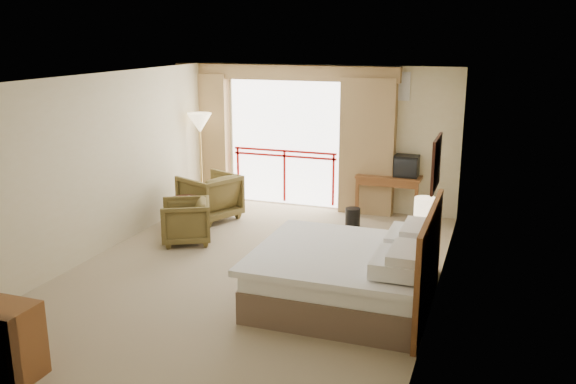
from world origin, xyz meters
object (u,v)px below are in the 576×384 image
at_px(wastebasket, 353,217).
at_px(armchair_near, 187,242).
at_px(tv, 407,166).
at_px(nightstand, 422,256).
at_px(table_lamp, 425,208).
at_px(floor_lamp, 200,127).
at_px(bed, 348,275).
at_px(desk, 390,183).
at_px(side_table, 186,209).
at_px(armchair_far, 211,219).

relative_size(wastebasket, armchair_near, 0.43).
height_order(tv, armchair_near, tv).
distance_m(nightstand, armchair_near, 3.76).
height_order(table_lamp, floor_lamp, floor_lamp).
distance_m(bed, floor_lamp, 5.16).
xyz_separation_m(desk, side_table, (-3.06, -2.11, -0.20)).
height_order(desk, floor_lamp, floor_lamp).
relative_size(armchair_near, side_table, 1.35).
relative_size(nightstand, armchair_far, 0.60).
xyz_separation_m(wastebasket, side_table, (-2.61, -1.19, 0.23)).
relative_size(table_lamp, armchair_far, 0.58).
xyz_separation_m(wastebasket, armchair_near, (-2.33, -1.70, -0.16)).
height_order(table_lamp, tv, tv).
xyz_separation_m(bed, desk, (-0.22, 3.97, 0.21)).
bearing_deg(side_table, desk, 34.49).
bearing_deg(table_lamp, nightstand, -90.00).
bearing_deg(bed, tv, 88.77).
height_order(nightstand, floor_lamp, floor_lamp).
distance_m(tv, armchair_near, 4.12).
bearing_deg(table_lamp, armchair_far, 161.03).
height_order(bed, armchair_far, bed).
bearing_deg(nightstand, tv, 103.42).
distance_m(table_lamp, side_table, 4.11).
distance_m(tv, side_table, 3.98).
height_order(armchair_far, floor_lamp, floor_lamp).
bearing_deg(side_table, tv, 31.33).
distance_m(armchair_near, floor_lamp, 2.64).
relative_size(armchair_far, armchair_near, 1.19).
bearing_deg(wastebasket, armchair_far, -170.67).
height_order(bed, wastebasket, bed).
xyz_separation_m(bed, armchair_far, (-3.21, 2.63, -0.38)).
height_order(bed, nightstand, bed).
xyz_separation_m(tv, floor_lamp, (-3.82, -0.56, 0.60)).
bearing_deg(wastebasket, nightstand, -52.14).
xyz_separation_m(nightstand, floor_lamp, (-4.48, 2.13, 1.28)).
xyz_separation_m(wastebasket, armchair_far, (-2.54, -0.42, -0.16)).
bearing_deg(armchair_far, armchair_near, 33.23).
relative_size(bed, nightstand, 3.88).
bearing_deg(side_table, nightstand, -9.05).
bearing_deg(bed, armchair_near, 155.71).
bearing_deg(nightstand, armchair_far, 159.99).
relative_size(nightstand, tv, 1.28).
bearing_deg(nightstand, armchair_near, 177.61).
xyz_separation_m(tv, armchair_far, (-3.30, -1.28, -0.95)).
distance_m(table_lamp, floor_lamp, 4.98).
xyz_separation_m(table_lamp, wastebasket, (-1.42, 1.78, -0.80)).
bearing_deg(wastebasket, tv, 48.69).
bearing_deg(tv, floor_lamp, -161.84).
distance_m(side_table, floor_lamp, 1.94).
bearing_deg(side_table, armchair_near, -61.29).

